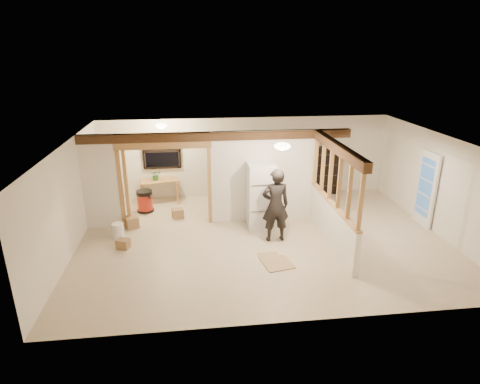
{
  "coord_description": "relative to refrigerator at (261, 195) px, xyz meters",
  "views": [
    {
      "loc": [
        -1.63,
        -8.91,
        4.51
      ],
      "look_at": [
        -0.52,
        0.4,
        1.13
      ],
      "focal_mm": 30.0,
      "sensor_mm": 36.0,
      "label": 1
    }
  ],
  "objects": [
    {
      "name": "window_back",
      "position": [
        -2.68,
        2.38,
        0.69
      ],
      "size": [
        1.12,
        0.1,
        1.1
      ],
      "primitive_type": "cube",
      "color": "black",
      "rests_on": "wall_back"
    },
    {
      "name": "wall_left",
      "position": [
        -4.58,
        -0.79,
        0.39
      ],
      "size": [
        0.01,
        6.5,
        2.5
      ],
      "primitive_type": "cube",
      "color": "silver",
      "rests_on": "floor"
    },
    {
      "name": "pony_wall",
      "position": [
        1.52,
        -1.19,
        -0.36
      ],
      "size": [
        0.12,
        3.2,
        1.0
      ],
      "primitive_type": "cube",
      "color": "silver",
      "rests_on": "floor"
    },
    {
      "name": "box_util_b",
      "position": [
        -3.42,
        0.3,
        -0.71
      ],
      "size": [
        0.42,
        0.42,
        0.3
      ],
      "primitive_type": "cube",
      "rotation": [
        0.0,
        0.0,
        0.4
      ],
      "color": "olive",
      "rests_on": "floor"
    },
    {
      "name": "ceiling",
      "position": [
        -0.08,
        -0.79,
        1.64
      ],
      "size": [
        9.0,
        6.5,
        0.01
      ],
      "primitive_type": "cube",
      "color": "white"
    },
    {
      "name": "header_beam_back",
      "position": [
        -1.08,
        0.41,
        1.52
      ],
      "size": [
        7.0,
        0.18,
        0.22
      ],
      "primitive_type": "cube",
      "color": "#4B2F19",
      "rests_on": "ceiling"
    },
    {
      "name": "bucket",
      "position": [
        -3.68,
        -0.26,
        -0.68
      ],
      "size": [
        0.31,
        0.31,
        0.36
      ],
      "primitive_type": "cylinder",
      "rotation": [
        0.0,
        0.0,
        0.07
      ],
      "color": "white",
      "rests_on": "floor"
    },
    {
      "name": "floor",
      "position": [
        -0.08,
        -0.79,
        -0.87
      ],
      "size": [
        9.0,
        6.5,
        0.01
      ],
      "primitive_type": "cube",
      "color": "#CAB496",
      "rests_on": "ground"
    },
    {
      "name": "work_table",
      "position": [
        -2.78,
        2.12,
        -0.5
      ],
      "size": [
        1.24,
        0.8,
        0.72
      ],
      "primitive_type": "cube",
      "rotation": [
        0.0,
        0.0,
        0.21
      ],
      "color": "#B4844B",
      "rests_on": "floor"
    },
    {
      "name": "wall_back",
      "position": [
        -0.08,
        2.46,
        0.39
      ],
      "size": [
        9.0,
        0.01,
        2.5
      ],
      "primitive_type": "cube",
      "color": "silver",
      "rests_on": "floor"
    },
    {
      "name": "woman",
      "position": [
        0.2,
        -0.88,
        0.06
      ],
      "size": [
        0.69,
        0.48,
        1.84
      ],
      "primitive_type": "imported",
      "rotation": [
        0.0,
        0.0,
        3.19
      ],
      "color": "#292625",
      "rests_on": "floor"
    },
    {
      "name": "french_door",
      "position": [
        4.34,
        -0.39,
        0.14
      ],
      "size": [
        0.12,
        0.86,
        2.0
      ],
      "primitive_type": "cube",
      "color": "white",
      "rests_on": "floor"
    },
    {
      "name": "partition_center",
      "position": [
        0.12,
        0.41,
        0.39
      ],
      "size": [
        2.8,
        0.12,
        2.5
      ],
      "primitive_type": "cube",
      "color": "silver",
      "rests_on": "floor"
    },
    {
      "name": "ceiling_dome_main",
      "position": [
        0.22,
        -1.29,
        1.62
      ],
      "size": [
        0.36,
        0.36,
        0.16
      ],
      "primitive_type": "ellipsoid",
      "color": "#FFEABF",
      "rests_on": "ceiling"
    },
    {
      "name": "doorway_frame",
      "position": [
        -2.48,
        0.41,
        0.24
      ],
      "size": [
        2.46,
        0.14,
        2.2
      ],
      "primitive_type": "cube",
      "color": "#B4844B",
      "rests_on": "floor"
    },
    {
      "name": "floor_panel_far",
      "position": [
        -0.1,
        -1.71,
        -0.86
      ],
      "size": [
        0.48,
        0.39,
        0.02
      ],
      "primitive_type": "cube",
      "rotation": [
        0.0,
        0.0,
        0.03
      ],
      "color": "tan",
      "rests_on": "floor"
    },
    {
      "name": "ceiling_dome_util",
      "position": [
        -2.58,
        1.51,
        1.62
      ],
      "size": [
        0.32,
        0.32,
        0.14
      ],
      "primitive_type": "ellipsoid",
      "color": "#FFEABF",
      "rests_on": "ceiling"
    },
    {
      "name": "hanging_bulb",
      "position": [
        -2.08,
        0.81,
        1.32
      ],
      "size": [
        0.07,
        0.07,
        0.07
      ],
      "primitive_type": "ellipsoid",
      "color": "#FFD88C",
      "rests_on": "ceiling"
    },
    {
      "name": "refrigerator",
      "position": [
        0.0,
        0.0,
        0.0
      ],
      "size": [
        0.71,
        0.69,
        1.73
      ],
      "primitive_type": "cube",
      "color": "silver",
      "rests_on": "floor"
    },
    {
      "name": "header_beam_right",
      "position": [
        1.52,
        -1.19,
        1.52
      ],
      "size": [
        0.18,
        3.3,
        0.22
      ],
      "primitive_type": "cube",
      "color": "#4B2F19",
      "rests_on": "ceiling"
    },
    {
      "name": "potted_plant",
      "position": [
        -2.88,
        2.06,
        0.02
      ],
      "size": [
        0.37,
        0.34,
        0.33
      ],
      "primitive_type": "imported",
      "rotation": [
        0.0,
        0.0,
        0.36
      ],
      "color": "#3A7530",
      "rests_on": "work_table"
    },
    {
      "name": "bookshelf",
      "position": [
        2.48,
        2.26,
        -0.09
      ],
      "size": [
        0.78,
        0.26,
        1.56
      ],
      "primitive_type": "cube",
      "color": "black",
      "rests_on": "floor"
    },
    {
      "name": "wall_front",
      "position": [
        -0.08,
        -4.04,
        0.39
      ],
      "size": [
        9.0,
        0.01,
        2.5
      ],
      "primitive_type": "cube",
      "color": "silver",
      "rests_on": "floor"
    },
    {
      "name": "stud_partition",
      "position": [
        1.52,
        -1.19,
        0.8
      ],
      "size": [
        0.14,
        3.2,
        1.32
      ],
      "primitive_type": "cube",
      "color": "#B4844B",
      "rests_on": "pony_wall"
    },
    {
      "name": "box_util_a",
      "position": [
        -2.22,
        0.8,
        -0.73
      ],
      "size": [
        0.36,
        0.32,
        0.26
      ],
      "primitive_type": "cube",
      "rotation": [
        0.0,
        0.0,
        0.22
      ],
      "color": "olive",
      "rests_on": "floor"
    },
    {
      "name": "shop_vac",
      "position": [
        -3.18,
        1.38,
        -0.54
      ],
      "size": [
        0.56,
        0.56,
        0.65
      ],
      "primitive_type": "cylinder",
      "rotation": [
        0.0,
        0.0,
        -0.15
      ],
      "color": "maroon",
      "rests_on": "floor"
    },
    {
      "name": "partition_left_stub",
      "position": [
        -4.13,
        0.41,
        0.39
      ],
      "size": [
        0.9,
        0.12,
        2.5
      ],
      "primitive_type": "cube",
      "color": "silver",
      "rests_on": "floor"
    },
    {
      "name": "wall_right",
      "position": [
        4.42,
        -0.79,
        0.39
      ],
      "size": [
        0.01,
        6.5,
        2.5
      ],
      "primitive_type": "cube",
      "color": "silver",
      "rests_on": "floor"
    },
    {
      "name": "box_front",
      "position": [
        -3.47,
        -0.89,
        -0.75
      ],
      "size": [
        0.35,
        0.32,
        0.23
      ],
      "primitive_type": "cube",
      "rotation": [
        0.0,
        0.0,
        -0.36
      ],
      "color": "olive",
      "rests_on": "floor"
    },
    {
      "name": "floor_panel_near",
      "position": [
        0.03,
        -2.06,
        -0.85
      ],
      "size": [
        0.74,
        0.74,
        0.02
      ],
      "primitive_type": "cube",
      "rotation": [
        0.0,
        0.0,
        0.21
      ],
      "color": "tan",
      "rests_on": "floor"
    }
  ]
}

